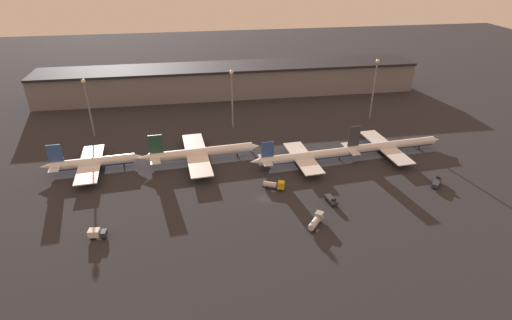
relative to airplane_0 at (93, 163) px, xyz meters
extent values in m
plane|color=#26262B|center=(59.54, -29.11, -3.17)|extent=(600.00, 600.00, 0.00)
cube|color=slate|center=(59.54, 78.19, 4.40)|extent=(206.50, 21.85, 15.13)
cube|color=black|center=(59.54, 78.19, 12.56)|extent=(206.50, 23.85, 1.20)
cylinder|color=white|center=(0.51, 0.04, 0.19)|extent=(29.71, 6.09, 3.53)
cylinder|color=#2D519E|center=(0.51, 0.04, -0.43)|extent=(28.19, 5.43, 3.00)
cone|color=white|center=(16.27, 1.42, 0.19)|extent=(4.51, 3.71, 3.35)
cone|color=white|center=(-15.42, -1.35, 0.45)|extent=(5.53, 3.45, 3.00)
cube|color=#2D519E|center=(-11.84, -1.04, 5.34)|extent=(4.96, 0.83, 6.77)
cube|color=white|center=(-12.43, -1.09, 0.72)|extent=(4.48, 11.31, 0.24)
cube|color=white|center=(-0.96, -0.08, -0.26)|extent=(10.41, 31.25, 0.36)
cylinder|color=gray|center=(-0.83, 8.55, -1.48)|extent=(4.04, 2.27, 1.94)
cylinder|color=gray|center=(0.67, -8.57, -1.48)|extent=(4.04, 2.27, 1.94)
cylinder|color=black|center=(10.80, 0.94, -2.37)|extent=(0.50, 0.50, 1.59)
cylinder|color=black|center=(-1.08, 1.32, -2.37)|extent=(0.50, 0.50, 1.59)
cylinder|color=black|center=(-0.84, -1.49, -2.37)|extent=(0.50, 0.50, 1.59)
cylinder|color=white|center=(40.39, 1.48, 0.32)|extent=(40.17, 7.14, 3.67)
cylinder|color=#ADB2B7|center=(40.39, 1.48, -0.32)|extent=(38.13, 6.42, 3.12)
cone|color=white|center=(61.41, 3.31, 0.32)|extent=(4.69, 3.86, 3.49)
cone|color=white|center=(19.18, -0.38, 0.59)|extent=(5.76, 3.59, 3.12)
cube|color=#1E4738|center=(23.65, 0.01, 5.82)|extent=(5.15, 0.85, 7.34)
cube|color=white|center=(22.85, -0.06, 0.87)|extent=(4.81, 13.56, 0.24)
cube|color=white|center=(38.39, 1.30, -0.14)|extent=(11.26, 37.47, 0.36)
cylinder|color=gray|center=(38.69, 11.70, -1.40)|extent=(4.20, 2.36, 2.02)
cylinder|color=gray|center=(40.49, -8.89, -1.40)|extent=(4.20, 2.36, 2.02)
cylinder|color=black|center=(54.33, 2.70, -2.34)|extent=(0.50, 0.50, 1.65)
cylinder|color=black|center=(38.26, 2.76, -2.34)|extent=(0.50, 0.50, 1.65)
cylinder|color=black|center=(38.52, -0.16, -2.34)|extent=(0.50, 0.50, 1.65)
cylinder|color=white|center=(80.35, -7.52, 0.08)|extent=(38.25, 6.72, 3.41)
cylinder|color=#2D519E|center=(80.35, -7.52, -0.52)|extent=(36.30, 6.04, 2.90)
cone|color=white|center=(100.34, -5.77, 0.08)|extent=(4.36, 3.59, 3.24)
cone|color=white|center=(60.18, -9.29, 0.33)|extent=(5.35, 3.34, 2.90)
cube|color=#2D519E|center=(64.41, -8.92, 4.84)|extent=(4.80, 0.81, 6.11)
cube|color=white|center=(63.65, -8.98, 0.59)|extent=(4.24, 9.88, 0.24)
cube|color=white|center=(78.45, -7.69, -0.35)|extent=(9.81, 27.26, 0.36)
cylinder|color=gray|center=(78.94, -0.14, -1.54)|extent=(3.90, 2.20, 1.88)
cylinder|color=gray|center=(80.24, -15.04, -1.54)|extent=(3.90, 2.20, 1.88)
cylinder|color=black|center=(93.63, -6.36, -2.40)|extent=(0.50, 0.50, 1.54)
cylinder|color=black|center=(78.33, -6.33, -2.40)|extent=(0.50, 0.50, 1.54)
cylinder|color=black|center=(78.57, -9.05, -2.40)|extent=(0.50, 0.50, 1.54)
cylinder|color=silver|center=(115.80, -3.51, 0.02)|extent=(39.56, 6.78, 3.36)
cylinder|color=#333842|center=(115.80, -3.51, -0.56)|extent=(37.55, 6.11, 2.85)
cone|color=silver|center=(136.44, -1.71, 0.02)|extent=(4.29, 3.53, 3.19)
cone|color=silver|center=(95.00, -5.33, 0.27)|extent=(5.27, 3.28, 2.85)
cube|color=#333842|center=(99.31, -4.95, 5.87)|extent=(4.72, 0.81, 8.33)
cube|color=silver|center=(98.53, -5.02, 0.53)|extent=(4.33, 11.54, 0.24)
cube|color=silver|center=(113.84, -3.68, -0.40)|extent=(10.09, 31.89, 0.36)
cylinder|color=gray|center=(114.25, 5.17, -1.57)|extent=(3.84, 2.16, 1.85)
cylinder|color=gray|center=(115.78, -12.33, -1.57)|extent=(3.84, 2.16, 1.85)
cylinder|color=black|center=(129.54, -2.31, -2.41)|extent=(0.50, 0.50, 1.51)
cylinder|color=black|center=(113.72, -2.35, -2.41)|extent=(0.50, 0.50, 1.51)
cylinder|color=black|center=(113.96, -5.02, -2.41)|extent=(0.50, 0.50, 1.51)
cube|color=#282D38|center=(80.86, -34.64, -1.96)|extent=(3.18, 6.06, 0.96)
cube|color=black|center=(81.13, -36.05, -1.08)|extent=(1.62, 0.96, 0.80)
cylinder|color=black|center=(82.00, -36.30, -2.72)|extent=(0.70, 0.98, 0.90)
cylinder|color=black|center=(80.40, -36.60, -2.72)|extent=(0.70, 0.98, 0.90)
cylinder|color=black|center=(81.33, -32.68, -2.72)|extent=(0.70, 0.98, 0.90)
cylinder|color=black|center=(79.73, -32.97, -2.72)|extent=(0.70, 0.98, 0.90)
cube|color=gold|center=(66.35, -24.60, -1.14)|extent=(2.76, 2.77, 2.61)
cylinder|color=#B7B7BC|center=(62.80, -23.01, -1.50)|extent=(4.99, 3.61, 1.89)
cylinder|color=black|center=(66.40, -23.76, -2.72)|extent=(1.04, 0.85, 0.90)
cylinder|color=black|center=(65.75, -25.19, -2.72)|extent=(1.04, 0.85, 0.90)
cylinder|color=black|center=(62.04, -21.81, -2.72)|extent=(1.04, 0.85, 0.90)
cylinder|color=black|center=(61.40, -23.24, -2.72)|extent=(1.04, 0.85, 0.90)
cube|color=#282D38|center=(120.77, -30.13, -1.80)|extent=(6.26, 6.61, 1.29)
cube|color=black|center=(121.95, -28.82, -0.76)|extent=(1.55, 1.50, 0.80)
cylinder|color=black|center=(121.70, -27.94, -2.72)|extent=(0.99, 1.02, 0.90)
cylinder|color=black|center=(122.85, -28.98, -2.72)|extent=(0.99, 1.02, 0.90)
cylinder|color=black|center=(118.68, -31.27, -2.72)|extent=(0.99, 1.02, 0.90)
cylinder|color=black|center=(119.83, -32.32, -2.72)|extent=(0.99, 1.02, 0.90)
cube|color=#9EA3A8|center=(74.02, -43.63, -1.19)|extent=(3.11, 3.11, 2.51)
cylinder|color=#B7B7BC|center=(71.45, -46.83, -1.45)|extent=(4.61, 5.05, 2.00)
cylinder|color=black|center=(73.17, -43.35, -2.72)|extent=(1.00, 1.05, 0.90)
cylinder|color=black|center=(74.47, -44.39, -2.72)|extent=(1.00, 1.05, 0.90)
cylinder|color=black|center=(70.02, -47.28, -2.72)|extent=(1.00, 1.05, 0.90)
cylinder|color=black|center=(71.32, -48.32, -2.72)|extent=(1.00, 1.05, 0.90)
cube|color=#282D38|center=(10.75, -41.42, -1.66)|extent=(1.73, 2.54, 1.56)
cube|color=silver|center=(8.10, -41.13, -1.40)|extent=(3.30, 2.71, 2.09)
cylinder|color=black|center=(10.70, -40.51, -2.72)|extent=(0.96, 0.69, 0.90)
cylinder|color=black|center=(10.51, -42.29, -2.72)|extent=(0.96, 0.69, 0.90)
cylinder|color=black|center=(7.56, -40.17, -2.72)|extent=(0.96, 0.69, 0.90)
cylinder|color=black|center=(7.37, -41.95, -2.72)|extent=(0.96, 0.69, 0.90)
cylinder|color=slate|center=(-5.61, 31.26, 9.02)|extent=(0.70, 0.70, 24.38)
sphere|color=beige|center=(-5.61, 31.26, 21.81)|extent=(1.80, 1.80, 1.80)
cylinder|color=slate|center=(55.69, 31.26, 9.52)|extent=(0.70, 0.70, 25.37)
sphere|color=beige|center=(55.69, 31.26, 22.81)|extent=(1.80, 1.80, 1.80)
cylinder|color=slate|center=(122.21, 31.26, 10.62)|extent=(0.70, 0.70, 27.57)
sphere|color=beige|center=(122.21, 31.26, 25.00)|extent=(1.80, 1.80, 1.80)
camera|label=1|loc=(39.72, -137.80, 71.01)|focal=28.00mm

